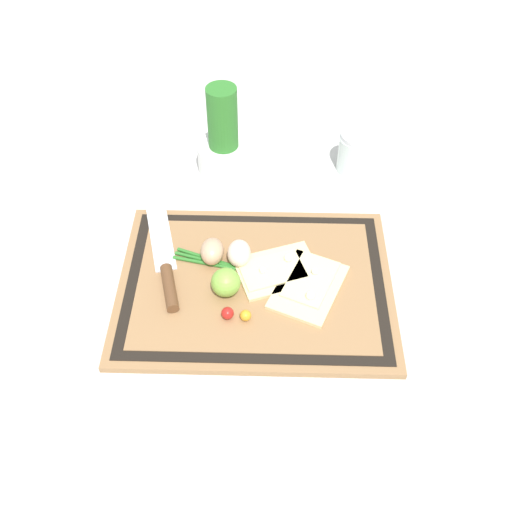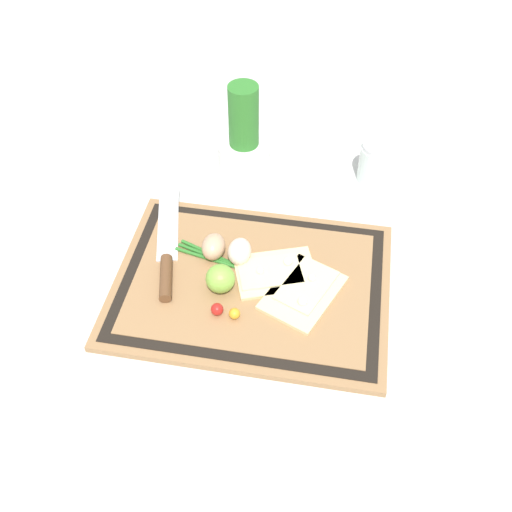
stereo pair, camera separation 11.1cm
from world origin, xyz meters
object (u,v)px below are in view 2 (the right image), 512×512
at_px(cherry_tomato_yellow, 234,314).
at_px(herb_pot, 244,142).
at_px(pizza_slice_far, 274,272).
at_px(egg_brown, 214,247).
at_px(knife, 167,257).
at_px(lime, 220,279).
at_px(egg_pink, 240,251).
at_px(pizza_slice_near, 304,291).
at_px(cherry_tomato_red, 217,309).
at_px(sauce_jar, 377,164).

xyz_separation_m(cherry_tomato_yellow, herb_pot, (-0.06, 0.42, 0.05)).
xyz_separation_m(pizza_slice_far, egg_brown, (-0.12, 0.03, 0.02)).
distance_m(egg_brown, cherry_tomato_yellow, 0.15).
xyz_separation_m(knife, lime, (0.11, -0.05, 0.02)).
xyz_separation_m(egg_pink, cherry_tomato_yellow, (0.02, -0.14, -0.01)).
height_order(pizza_slice_near, lime, lime).
bearing_deg(herb_pot, pizza_slice_far, -69.77).
distance_m(pizza_slice_far, cherry_tomato_red, 0.14).
distance_m(cherry_tomato_red, cherry_tomato_yellow, 0.03).
height_order(lime, sauce_jar, sauce_jar).
height_order(cherry_tomato_yellow, sauce_jar, sauce_jar).
bearing_deg(egg_pink, pizza_slice_near, -25.29).
bearing_deg(egg_brown, lime, -68.91).
xyz_separation_m(cherry_tomato_red, herb_pot, (-0.03, 0.42, 0.04)).
height_order(cherry_tomato_red, cherry_tomato_yellow, cherry_tomato_red).
bearing_deg(cherry_tomato_red, egg_pink, 83.85).
bearing_deg(sauce_jar, cherry_tomato_yellow, -117.32).
bearing_deg(cherry_tomato_red, egg_brown, 104.98).
xyz_separation_m(herb_pot, sauce_jar, (0.29, 0.01, -0.03)).
height_order(lime, cherry_tomato_red, lime).
relative_size(cherry_tomato_yellow, sauce_jar, 0.21).
relative_size(egg_pink, herb_pot, 0.28).
xyz_separation_m(cherry_tomato_red, sauce_jar, (0.26, 0.43, 0.01)).
relative_size(pizza_slice_far, egg_pink, 3.00).
height_order(egg_brown, cherry_tomato_yellow, egg_brown).
distance_m(lime, herb_pot, 0.37).
height_order(pizza_slice_near, pizza_slice_far, same).
xyz_separation_m(pizza_slice_near, herb_pot, (-0.17, 0.35, 0.05)).
distance_m(pizza_slice_near, herb_pot, 0.39).
height_order(pizza_slice_far, herb_pot, herb_pot).
bearing_deg(egg_brown, cherry_tomato_yellow, -63.98).
xyz_separation_m(cherry_tomato_red, cherry_tomato_yellow, (0.03, -0.00, -0.00)).
relative_size(pizza_slice_far, cherry_tomato_yellow, 8.66).
bearing_deg(sauce_jar, pizza_slice_near, -107.38).
height_order(pizza_slice_far, lime, lime).
xyz_separation_m(egg_brown, herb_pot, (0.00, 0.29, 0.03)).
distance_m(pizza_slice_far, sauce_jar, 0.37).
height_order(pizza_slice_far, sauce_jar, sauce_jar).
xyz_separation_m(pizza_slice_far, herb_pot, (-0.12, 0.31, 0.05)).
bearing_deg(lime, pizza_slice_near, 5.54).
bearing_deg(cherry_tomato_yellow, pizza_slice_far, 64.23).
bearing_deg(pizza_slice_far, herb_pot, 110.23).
xyz_separation_m(pizza_slice_near, cherry_tomato_red, (-0.14, -0.07, 0.01)).
relative_size(knife, cherry_tomato_red, 13.89).
bearing_deg(egg_pink, egg_brown, 176.03).
bearing_deg(knife, egg_brown, 19.02).
distance_m(pizza_slice_near, egg_brown, 0.19).
xyz_separation_m(knife, egg_pink, (0.13, 0.03, 0.01)).
distance_m(knife, egg_pink, 0.14).
height_order(lime, herb_pot, herb_pot).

